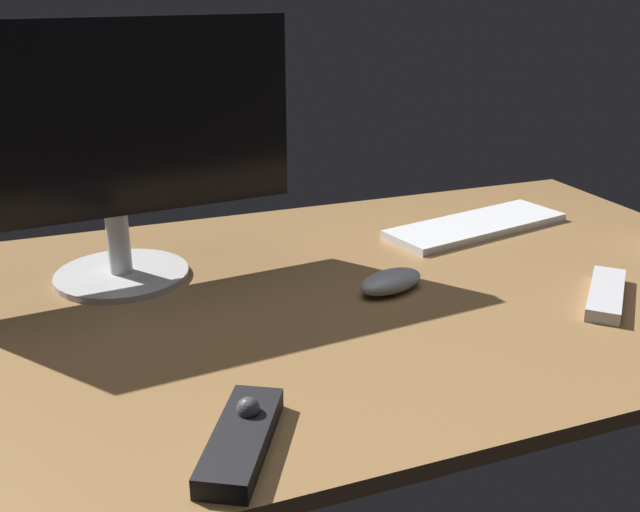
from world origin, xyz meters
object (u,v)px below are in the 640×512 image
computer_mouse (391,281)px  tv_remote (606,294)px  media_remote (242,437)px  monitor (108,138)px  keyboard (476,225)px

computer_mouse → tv_remote: bearing=-43.5°
computer_mouse → media_remote: (-31.41, -29.91, -0.36)cm
monitor → media_remote: size_ratio=3.32×
keyboard → tv_remote: 34.74cm
keyboard → tv_remote: bearing=-101.8°
monitor → computer_mouse: monitor is taller
monitor → tv_remote: monitor is taller
tv_remote → media_remote: bearing=149.1°
monitor → keyboard: monitor is taller
monitor → tv_remote: (65.43, -34.42, -21.36)cm
media_remote → tv_remote: size_ratio=0.96×
keyboard → tv_remote: (0.05, -34.74, 0.26)cm
tv_remote → keyboard: bearing=44.5°
computer_mouse → media_remote: size_ratio=0.66×
keyboard → computer_mouse: 34.69cm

